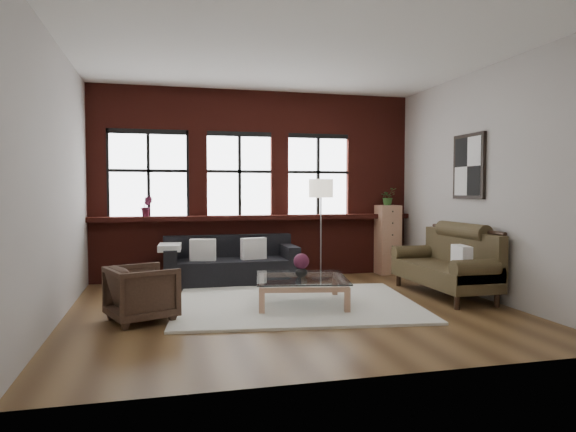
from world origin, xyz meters
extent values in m
plane|color=brown|center=(0.00, 0.00, 0.00)|extent=(5.50, 5.50, 0.00)
plane|color=white|center=(0.00, 0.00, 3.20)|extent=(5.50, 5.50, 0.00)
plane|color=#B5AFA8|center=(0.00, 2.50, 1.60)|extent=(5.50, 0.00, 5.50)
plane|color=#B5AFA8|center=(0.00, -2.50, 1.60)|extent=(5.50, 0.00, 5.50)
plane|color=#B5AFA8|center=(-2.75, 0.00, 1.60)|extent=(0.00, 5.00, 5.00)
plane|color=#B5AFA8|center=(2.75, 0.00, 1.60)|extent=(0.00, 5.00, 5.00)
cube|color=#561B14|center=(0.00, 2.35, 1.04)|extent=(5.50, 0.30, 0.08)
cube|color=silver|center=(0.10, 0.17, 0.02)|extent=(3.38, 2.81, 0.03)
cube|color=white|center=(-0.98, 1.80, 0.57)|extent=(0.42, 0.22, 0.34)
cube|color=white|center=(-0.17, 1.80, 0.57)|extent=(0.42, 0.21, 0.34)
cube|color=white|center=(2.22, -0.33, 0.61)|extent=(0.20, 0.40, 0.34)
imported|color=#38261C|center=(-1.83, -0.21, 0.32)|extent=(0.91, 0.90, 0.65)
imported|color=#B2B2B2|center=(0.16, 0.12, 0.46)|extent=(0.21, 0.21, 0.17)
sphere|color=#5D1F3A|center=(0.16, 0.12, 0.58)|extent=(0.20, 0.20, 0.20)
cube|color=tan|center=(2.35, 2.21, 0.62)|extent=(0.38, 0.38, 1.24)
imported|color=#2D5923|center=(2.35, 2.21, 1.39)|extent=(0.33, 0.31, 0.31)
imported|color=#5D1F3A|center=(-1.83, 2.32, 1.25)|extent=(0.19, 0.15, 0.33)
camera|label=1|loc=(-1.61, -6.28, 1.51)|focal=32.00mm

